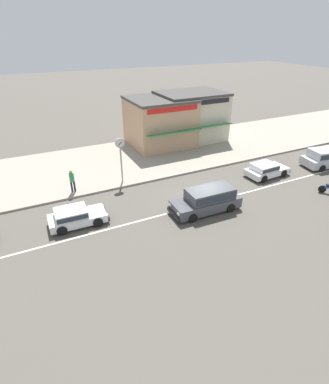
{
  "coord_description": "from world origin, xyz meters",
  "views": [
    {
      "loc": [
        -10.28,
        -14.78,
        10.61
      ],
      "look_at": [
        -2.35,
        1.41,
        0.8
      ],
      "focal_mm": 28.0,
      "sensor_mm": 36.0,
      "label": 1
    }
  ],
  "objects_px": {
    "hatchback_white_3": "(75,216)",
    "shopfront_corner_warung": "(191,116)",
    "hatchback_white_4": "(266,169)",
    "street_clock": "(120,149)",
    "pedestrian_near_clock": "(72,179)",
    "minivan_dark_grey_2": "(208,199)",
    "shopfront_far_kios": "(160,121)",
    "minivan_silver_0": "(329,157)"
  },
  "relations": [
    {
      "from": "hatchback_white_3",
      "to": "hatchback_white_4",
      "type": "bearing_deg",
      "value": 0.77
    },
    {
      "from": "hatchback_white_3",
      "to": "shopfront_corner_warung",
      "type": "height_order",
      "value": "shopfront_corner_warung"
    },
    {
      "from": "minivan_silver_0",
      "to": "shopfront_corner_warung",
      "type": "distance_m",
      "value": 13.63
    },
    {
      "from": "hatchback_white_3",
      "to": "minivan_silver_0",
      "type": "bearing_deg",
      "value": -1.54
    },
    {
      "from": "minivan_silver_0",
      "to": "shopfront_corner_warung",
      "type": "height_order",
      "value": "shopfront_corner_warung"
    },
    {
      "from": "street_clock",
      "to": "shopfront_corner_warung",
      "type": "distance_m",
      "value": 12.02
    },
    {
      "from": "hatchback_white_3",
      "to": "street_clock",
      "type": "xyz_separation_m",
      "value": [
        4.43,
        4.12,
        2.21
      ]
    },
    {
      "from": "street_clock",
      "to": "pedestrian_near_clock",
      "type": "distance_m",
      "value": 4.11
    },
    {
      "from": "minivan_dark_grey_2",
      "to": "street_clock",
      "type": "relative_size",
      "value": 1.36
    },
    {
      "from": "minivan_silver_0",
      "to": "hatchback_white_4",
      "type": "xyz_separation_m",
      "value": [
        -6.39,
        0.79,
        -0.26
      ]
    },
    {
      "from": "minivan_silver_0",
      "to": "hatchback_white_4",
      "type": "height_order",
      "value": "minivan_silver_0"
    },
    {
      "from": "shopfront_far_kios",
      "to": "hatchback_white_4",
      "type": "bearing_deg",
      "value": -66.74
    },
    {
      "from": "minivan_dark_grey_2",
      "to": "shopfront_far_kios",
      "type": "distance_m",
      "value": 13.29
    },
    {
      "from": "pedestrian_near_clock",
      "to": "shopfront_corner_warung",
      "type": "distance_m",
      "value": 15.39
    },
    {
      "from": "hatchback_white_3",
      "to": "pedestrian_near_clock",
      "type": "bearing_deg",
      "value": 80.76
    },
    {
      "from": "street_clock",
      "to": "pedestrian_near_clock",
      "type": "height_order",
      "value": "street_clock"
    },
    {
      "from": "shopfront_corner_warung",
      "to": "minivan_silver_0",
      "type": "bearing_deg",
      "value": -57.21
    },
    {
      "from": "hatchback_white_3",
      "to": "street_clock",
      "type": "distance_m",
      "value": 6.44
    },
    {
      "from": "hatchback_white_4",
      "to": "shopfront_corner_warung",
      "type": "distance_m",
      "value": 10.8
    },
    {
      "from": "hatchback_white_4",
      "to": "street_clock",
      "type": "xyz_separation_m",
      "value": [
        -10.93,
        3.91,
        2.2
      ]
    },
    {
      "from": "minivan_silver_0",
      "to": "shopfront_far_kios",
      "type": "relative_size",
      "value": 0.79
    },
    {
      "from": "street_clock",
      "to": "pedestrian_near_clock",
      "type": "xyz_separation_m",
      "value": [
        -3.77,
        -0.06,
        -1.63
      ]
    },
    {
      "from": "hatchback_white_4",
      "to": "shopfront_corner_warung",
      "type": "height_order",
      "value": "shopfront_corner_warung"
    },
    {
      "from": "minivan_silver_0",
      "to": "shopfront_corner_warung",
      "type": "xyz_separation_m",
      "value": [
        -7.32,
        11.36,
        1.76
      ]
    },
    {
      "from": "shopfront_corner_warung",
      "to": "shopfront_far_kios",
      "type": "distance_m",
      "value": 3.6
    },
    {
      "from": "minivan_silver_0",
      "to": "hatchback_white_3",
      "type": "relative_size",
      "value": 1.42
    },
    {
      "from": "minivan_silver_0",
      "to": "minivan_dark_grey_2",
      "type": "height_order",
      "value": "same"
    },
    {
      "from": "minivan_dark_grey_2",
      "to": "hatchback_white_3",
      "type": "relative_size",
      "value": 1.33
    },
    {
      "from": "pedestrian_near_clock",
      "to": "minivan_dark_grey_2",
      "type": "bearing_deg",
      "value": -39.68
    },
    {
      "from": "minivan_dark_grey_2",
      "to": "hatchback_white_3",
      "type": "bearing_deg",
      "value": 165.17
    },
    {
      "from": "street_clock",
      "to": "shopfront_far_kios",
      "type": "bearing_deg",
      "value": 46.02
    },
    {
      "from": "street_clock",
      "to": "pedestrian_near_clock",
      "type": "relative_size",
      "value": 2.03
    },
    {
      "from": "minivan_silver_0",
      "to": "minivan_dark_grey_2",
      "type": "distance_m",
      "value": 13.69
    },
    {
      "from": "shopfront_corner_warung",
      "to": "shopfront_far_kios",
      "type": "height_order",
      "value": "shopfront_corner_warung"
    },
    {
      "from": "minivan_dark_grey_2",
      "to": "shopfront_corner_warung",
      "type": "bearing_deg",
      "value": 64.11
    },
    {
      "from": "shopfront_corner_warung",
      "to": "shopfront_far_kios",
      "type": "xyz_separation_m",
      "value": [
        -3.6,
        -0.03,
        -0.12
      ]
    },
    {
      "from": "hatchback_white_4",
      "to": "pedestrian_near_clock",
      "type": "relative_size",
      "value": 2.12
    },
    {
      "from": "minivan_dark_grey_2",
      "to": "street_clock",
      "type": "bearing_deg",
      "value": 120.66
    },
    {
      "from": "hatchback_white_4",
      "to": "street_clock",
      "type": "bearing_deg",
      "value": 160.31
    },
    {
      "from": "minivan_silver_0",
      "to": "street_clock",
      "type": "distance_m",
      "value": 18.05
    },
    {
      "from": "shopfront_corner_warung",
      "to": "street_clock",
      "type": "bearing_deg",
      "value": -146.34
    },
    {
      "from": "hatchback_white_3",
      "to": "minivan_dark_grey_2",
      "type": "bearing_deg",
      "value": -14.83
    }
  ]
}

